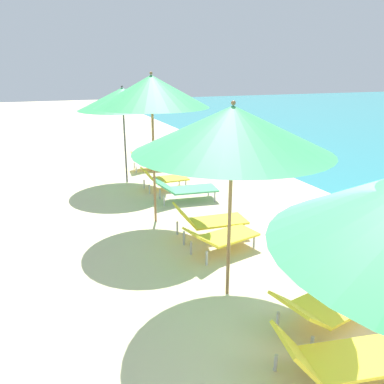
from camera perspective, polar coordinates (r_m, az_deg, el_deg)
name	(u,v)px	position (r m, az deg, el deg)	size (l,w,h in m)	color
lounger_nearest_shoreside	(340,357)	(4.53, 21.30, -22.08)	(1.54, 0.82, 0.63)	yellow
umbrella_second	(232,129)	(4.87, 6.10, 9.32)	(2.58, 2.58, 2.74)	olive
lounger_second_shoreside	(221,236)	(6.71, 4.41, -6.67)	(1.41, 0.83, 0.55)	yellow
lounger_second_inland	(327,304)	(5.20, 19.65, -15.53)	(1.62, 0.92, 0.60)	yellow
umbrella_third	(152,91)	(7.58, -6.09, 14.78)	(2.24, 2.24, 3.05)	olive
lounger_third_shoreside	(185,188)	(9.30, -1.07, 0.56)	(1.59, 0.82, 0.59)	#4CA572
lounger_third_inland	(208,220)	(7.32, 2.47, -4.18)	(1.42, 0.68, 0.68)	yellow
umbrella_farthest	(123,99)	(10.67, -10.39, 13.57)	(2.43, 2.43, 2.68)	#4C4C51
lounger_farthest_shoreside	(151,161)	(12.29, -6.19, 4.58)	(1.38, 0.82, 0.57)	yellow
lounger_farthest_inland	(164,178)	(10.22, -4.30, 2.13)	(1.22, 0.62, 0.61)	yellow
person_walking_mid	(248,135)	(12.34, 8.35, 8.45)	(0.24, 0.37, 1.77)	#262628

